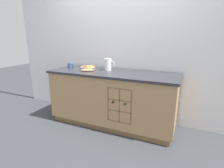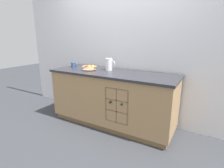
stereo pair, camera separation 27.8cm
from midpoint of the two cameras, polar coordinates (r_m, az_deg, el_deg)
ground_plane at (r=3.04m, az=-2.69°, el=-12.72°), size 14.00×14.00×0.00m
back_wall at (r=3.05m, az=0.41°, el=12.42°), size 4.40×0.06×2.55m
kitchen_island at (r=2.86m, az=-2.78°, el=-4.73°), size 2.04×0.70×0.89m
fruit_bowl at (r=2.91m, az=-10.56°, el=5.17°), size 0.25×0.25×0.08m
white_pitcher at (r=2.86m, az=-4.06°, el=6.45°), size 0.18×0.12×0.20m
ceramic_mug at (r=3.22m, az=-15.87°, el=5.83°), size 0.13×0.09×0.09m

